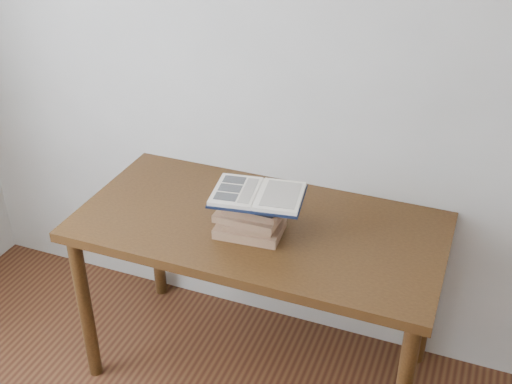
% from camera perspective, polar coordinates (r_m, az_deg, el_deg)
% --- Properties ---
extents(desk, '(1.47, 0.74, 0.79)m').
position_cam_1_polar(desk, '(2.62, 0.24, -4.50)').
color(desk, '#4D2E13').
rests_on(desk, ground).
extents(book_stack, '(0.27, 0.19, 0.18)m').
position_cam_1_polar(book_stack, '(2.46, -0.45, -1.92)').
color(book_stack, '#9C7150').
rests_on(book_stack, desk).
extents(open_book, '(0.37, 0.28, 0.03)m').
position_cam_1_polar(open_book, '(2.37, 0.19, -0.23)').
color(open_book, black).
rests_on(open_book, book_stack).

